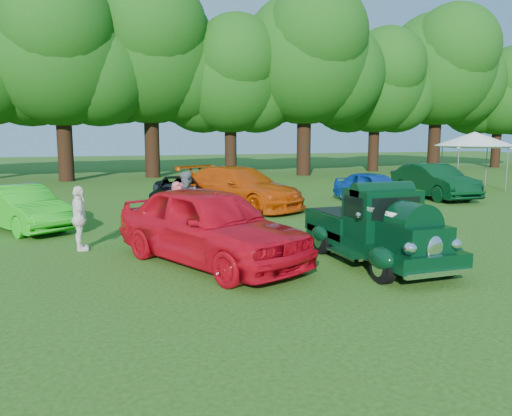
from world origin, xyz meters
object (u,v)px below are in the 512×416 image
object	(u,v)px
back_car_green	(434,181)
canopy_tent	(474,139)
red_convertible	(209,225)
back_car_blue	(374,187)
spectator_grey	(188,202)
hero_pickup	(376,231)
back_car_black	(179,193)
spectator_pink	(179,214)
back_car_orange	(239,188)
back_car_lime	(22,208)
spectator_white	(79,218)

from	to	relation	value
back_car_green	canopy_tent	world-z (taller)	canopy_tent
red_convertible	back_car_blue	world-z (taller)	red_convertible
back_car_green	spectator_grey	world-z (taller)	spectator_grey
red_convertible	back_car_green	distance (m)	14.29
hero_pickup	back_car_black	distance (m)	9.63
hero_pickup	spectator_grey	xyz separation A→B (m)	(-3.16, 4.83, 0.16)
spectator_grey	spectator_pink	bearing A→B (deg)	-75.32
back_car_orange	canopy_tent	distance (m)	13.91
hero_pickup	back_car_lime	size ratio (longest dim) A/B	1.05
spectator_grey	spectator_white	distance (m)	3.29
back_car_lime	spectator_pink	xyz separation A→B (m)	(3.94, -3.71, 0.16)
back_car_lime	back_car_orange	world-z (taller)	back_car_orange
back_car_lime	back_car_black	bearing A→B (deg)	-2.61
back_car_lime	spectator_grey	world-z (taller)	spectator_grey
red_convertible	back_car_lime	bearing A→B (deg)	102.86
back_car_orange	canopy_tent	bearing A→B (deg)	-17.01
canopy_tent	hero_pickup	bearing A→B (deg)	-138.77
back_car_black	canopy_tent	size ratio (longest dim) A/B	0.88
hero_pickup	spectator_pink	distance (m)	4.80
red_convertible	back_car_blue	xyz separation A→B (m)	(8.73, 7.27, -0.20)
back_car_green	spectator_pink	bearing A→B (deg)	-152.10
back_car_lime	spectator_pink	bearing A→B (deg)	-72.89
hero_pickup	back_car_orange	xyz separation A→B (m)	(-0.41, 8.72, 0.08)
hero_pickup	back_car_green	distance (m)	12.32
back_car_lime	canopy_tent	world-z (taller)	canopy_tent
back_car_orange	back_car_green	bearing A→B (deg)	-27.82
back_car_orange	red_convertible	bearing A→B (deg)	-140.33
back_car_green	spectator_grey	bearing A→B (deg)	-158.69
red_convertible	spectator_pink	xyz separation A→B (m)	(-0.33, 1.84, -0.03)
hero_pickup	back_car_black	xyz separation A→B (m)	(-2.60, 9.28, -0.09)
back_car_green	spectator_white	size ratio (longest dim) A/B	2.92
spectator_white	back_car_blue	bearing A→B (deg)	-69.67
spectator_pink	spectator_white	distance (m)	2.36
back_car_orange	back_car_blue	xyz separation A→B (m)	(5.69, -0.32, -0.15)
back_car_orange	canopy_tent	xyz separation A→B (m)	(13.52, 2.77, 1.75)
back_car_lime	back_car_orange	distance (m)	7.58
back_car_lime	spectator_white	bearing A→B (deg)	-93.84
back_car_orange	spectator_white	bearing A→B (deg)	-165.22
spectator_grey	hero_pickup	bearing A→B (deg)	-24.05
back_car_orange	canopy_tent	size ratio (longest dim) A/B	1.08
back_car_blue	back_car_lime	bearing A→B (deg)	174.64
back_car_orange	spectator_white	size ratio (longest dim) A/B	3.47
back_car_black	spectator_pink	xyz separation A→B (m)	(-1.17, -6.31, 0.20)
back_car_blue	spectator_grey	bearing A→B (deg)	-170.05
hero_pickup	spectator_grey	distance (m)	5.78
back_car_green	spectator_pink	world-z (taller)	spectator_pink
back_car_orange	back_car_green	distance (m)	9.00
spectator_white	back_car_lime	bearing A→B (deg)	22.18
back_car_lime	spectator_pink	world-z (taller)	spectator_pink
back_car_lime	back_car_orange	bearing A→B (deg)	-13.94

